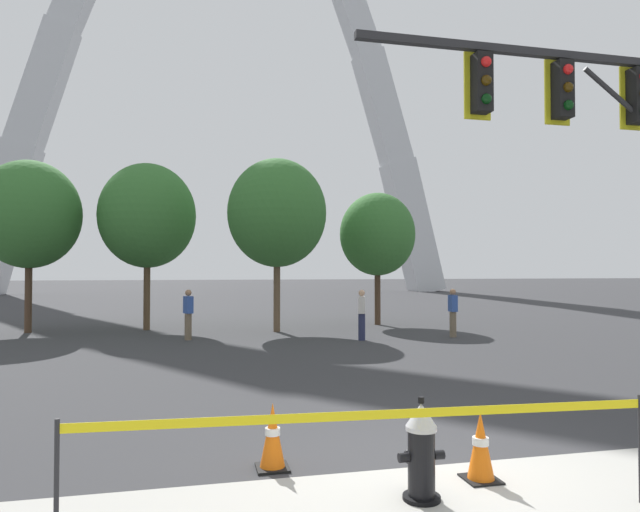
% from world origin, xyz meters
% --- Properties ---
extents(ground_plane, '(240.00, 240.00, 0.00)m').
position_xyz_m(ground_plane, '(0.00, 0.00, 0.00)').
color(ground_plane, '#333335').
extents(fire_hydrant, '(0.46, 0.48, 0.99)m').
position_xyz_m(fire_hydrant, '(-0.51, -0.98, 0.47)').
color(fire_hydrant, black).
rests_on(fire_hydrant, ground).
extents(caution_tape_barrier, '(5.24, 0.36, 1.02)m').
position_xyz_m(caution_tape_barrier, '(-1.11, -1.35, 0.70)').
color(caution_tape_barrier, '#232326').
rests_on(caution_tape_barrier, ground).
extents(traffic_cone_by_hydrant, '(0.36, 0.36, 0.73)m').
position_xyz_m(traffic_cone_by_hydrant, '(-1.80, 0.16, 0.36)').
color(traffic_cone_by_hydrant, black).
rests_on(traffic_cone_by_hydrant, ground).
extents(traffic_cone_mid_sidewalk, '(0.36, 0.36, 0.73)m').
position_xyz_m(traffic_cone_mid_sidewalk, '(0.29, -0.67, 0.36)').
color(traffic_cone_mid_sidewalk, black).
rests_on(traffic_cone_mid_sidewalk, ground).
extents(traffic_signal_gantry, '(6.42, 0.44, 6.00)m').
position_xyz_m(traffic_signal_gantry, '(4.03, 1.55, 4.27)').
color(traffic_signal_gantry, '#232326').
rests_on(traffic_signal_gantry, ground).
extents(monument_arch, '(45.26, 3.06, 48.11)m').
position_xyz_m(monument_arch, '(0.00, 47.94, 20.76)').
color(monument_arch, silver).
rests_on(monument_arch, ground).
extents(tree_far_left, '(3.49, 3.49, 6.11)m').
position_xyz_m(tree_far_left, '(-8.40, 15.26, 4.18)').
color(tree_far_left, '#473323').
rests_on(tree_far_left, ground).
extents(tree_left_mid, '(3.53, 3.53, 6.17)m').
position_xyz_m(tree_left_mid, '(-4.39, 15.28, 4.22)').
color(tree_left_mid, brown).
rests_on(tree_left_mid, ground).
extents(tree_center_left, '(3.56, 3.56, 6.24)m').
position_xyz_m(tree_center_left, '(0.22, 13.65, 4.27)').
color(tree_center_left, brown).
rests_on(tree_center_left, ground).
extents(tree_center_right, '(3.06, 3.06, 5.35)m').
position_xyz_m(tree_center_right, '(4.56, 15.24, 3.66)').
color(tree_center_right, '#473323').
rests_on(tree_center_right, ground).
extents(pedestrian_walking_left, '(0.22, 0.35, 1.59)m').
position_xyz_m(pedestrian_walking_left, '(5.66, 10.78, 0.82)').
color(pedestrian_walking_left, brown).
rests_on(pedestrian_walking_left, ground).
extents(pedestrian_standing_center, '(0.30, 0.39, 1.59)m').
position_xyz_m(pedestrian_standing_center, '(2.48, 10.65, 0.82)').
color(pedestrian_standing_center, '#232847').
rests_on(pedestrian_standing_center, ground).
extents(pedestrian_walking_right, '(0.33, 0.39, 1.59)m').
position_xyz_m(pedestrian_walking_right, '(-2.86, 11.94, 0.82)').
color(pedestrian_walking_right, brown).
rests_on(pedestrian_walking_right, ground).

